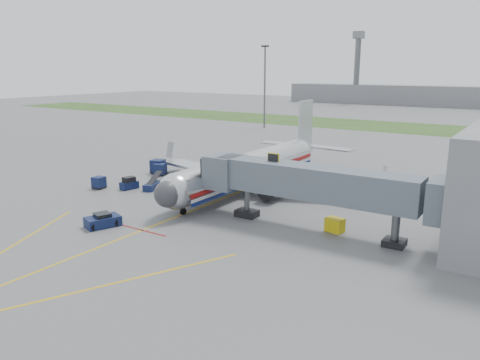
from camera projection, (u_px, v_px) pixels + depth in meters
The scene contains 16 objects.
ground at pixel (170, 219), 47.30m from camera, with size 400.00×400.00×0.00m, color #565659.
grass_strip at pixel (404, 127), 120.51m from camera, with size 300.00×25.00×0.01m, color #2D4C1E.
apron_markings at pixel (115, 241), 41.28m from camera, with size 21.52×50.00×0.01m.
airliner at pixel (250, 168), 59.09m from camera, with size 32.10×35.67×10.25m.
jet_bridge at pixel (309, 183), 43.48m from camera, with size 25.30×4.00×6.90m.
light_mast_left at pixel (265, 85), 117.72m from camera, with size 2.00×0.44×20.40m.
distant_terminal at pixel (431, 96), 189.98m from camera, with size 120.00×14.00×8.00m, color slate.
control_tower at pixel (357, 62), 198.80m from camera, with size 4.00×4.00×30.00m.
pushback_tug at pixel (103, 221), 45.06m from camera, with size 2.94×3.66×1.33m.
baggage_tug at pixel (129, 184), 58.99m from camera, with size 1.55×2.39×1.55m.
baggage_cart_a at pixel (158, 166), 67.95m from camera, with size 2.16×2.16×1.95m.
baggage_cart_b at pixel (160, 169), 66.53m from camera, with size 1.91×1.91×1.67m.
baggage_cart_c at pixel (99, 183), 59.20m from camera, with size 1.56×1.56×1.51m.
belt_loader at pixel (153, 185), 59.04m from camera, with size 2.22×4.01×1.89m.
ground_power_cart at pixel (335, 225), 43.55m from camera, with size 1.81×1.37×1.31m.
ramp_worker at pixel (225, 179), 61.00m from camera, with size 0.56×0.37×1.53m, color #B7D218.
Camera 1 is at (30.60, -33.84, 14.87)m, focal length 35.00 mm.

